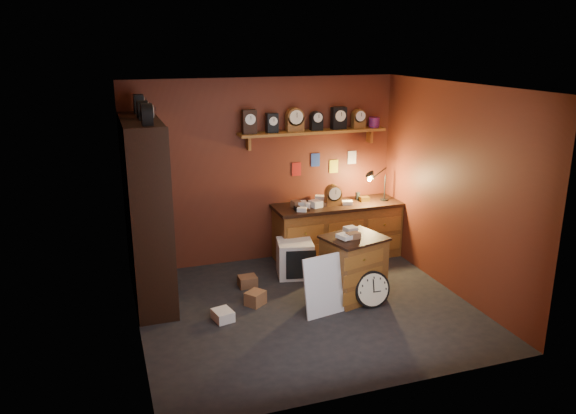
# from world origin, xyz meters

# --- Properties ---
(floor) EXTENTS (4.00, 4.00, 0.00)m
(floor) POSITION_xyz_m (0.00, 0.00, 0.00)
(floor) COLOR black
(floor) RESTS_ON ground
(room_shell) EXTENTS (4.02, 3.62, 2.71)m
(room_shell) POSITION_xyz_m (0.04, 0.11, 1.72)
(room_shell) COLOR #5D2516
(room_shell) RESTS_ON ground
(shelving_unit) EXTENTS (0.47, 1.60, 2.58)m
(shelving_unit) POSITION_xyz_m (-1.79, 0.98, 1.25)
(shelving_unit) COLOR black
(shelving_unit) RESTS_ON ground
(workbench) EXTENTS (1.95, 0.66, 1.36)m
(workbench) POSITION_xyz_m (1.05, 1.47, 0.47)
(workbench) COLOR brown
(workbench) RESTS_ON ground
(low_cabinet) EXTENTS (0.86, 0.78, 0.91)m
(low_cabinet) POSITION_xyz_m (0.68, 0.11, 0.45)
(low_cabinet) COLOR brown
(low_cabinet) RESTS_ON ground
(big_round_clock) EXTENTS (0.46, 0.16, 0.47)m
(big_round_clock) POSITION_xyz_m (0.79, -0.20, 0.23)
(big_round_clock) COLOR black
(big_round_clock) RESTS_ON ground
(white_panel) EXTENTS (0.59, 0.26, 0.75)m
(white_panel) POSITION_xyz_m (0.17, -0.18, 0.00)
(white_panel) COLOR silver
(white_panel) RESTS_ON ground
(mini_fridge) EXTENTS (0.57, 0.59, 0.50)m
(mini_fridge) POSITION_xyz_m (0.21, 1.03, 0.25)
(mini_fridge) COLOR silver
(mini_fridge) RESTS_ON ground
(floor_box_a) EXTENTS (0.24, 0.21, 0.15)m
(floor_box_a) POSITION_xyz_m (-0.52, 0.87, 0.07)
(floor_box_a) COLOR brown
(floor_box_a) RESTS_ON ground
(floor_box_b) EXTENTS (0.26, 0.29, 0.13)m
(floor_box_b) POSITION_xyz_m (-1.04, 0.04, 0.06)
(floor_box_b) COLOR white
(floor_box_b) RESTS_ON ground
(floor_box_c) EXTENTS (0.30, 0.29, 0.17)m
(floor_box_c) POSITION_xyz_m (-0.57, 0.31, 0.09)
(floor_box_c) COLOR brown
(floor_box_c) RESTS_ON ground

